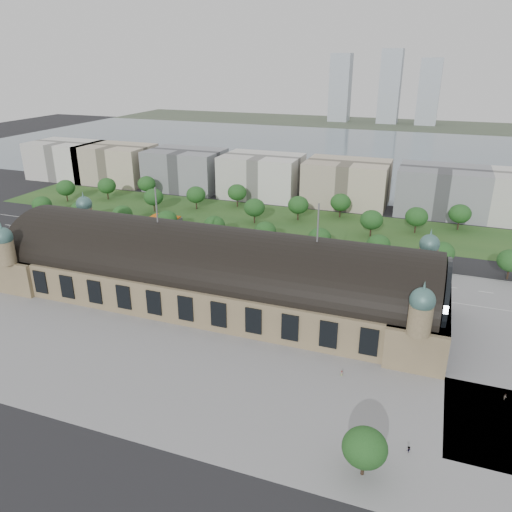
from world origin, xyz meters
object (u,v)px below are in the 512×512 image
(traffic_car_1, at_px, (85,230))
(bus_west, at_px, (224,263))
(traffic_car_5, at_px, (325,260))
(bus_east, at_px, (298,274))
(bus_mid, at_px, (310,271))
(petrol_station, at_px, (169,220))
(pedestrian_4, at_px, (409,450))
(parked_car_0, at_px, (96,251))
(pedestrian_0, at_px, (342,373))
(traffic_car_4, at_px, (229,254))
(parked_car_4, at_px, (127,257))
(traffic_car_2, at_px, (146,244))
(pedestrian_2, at_px, (505,397))
(traffic_car_3, at_px, (156,243))
(parked_car_3, at_px, (100,252))
(traffic_car_0, at_px, (13,227))
(parked_car_6, at_px, (199,264))
(parked_car_5, at_px, (138,259))
(parked_car_2, at_px, (83,250))
(parked_car_1, at_px, (100,253))

(traffic_car_1, xyz_separation_m, bus_west, (79.12, -15.91, 1.12))
(traffic_car_5, distance_m, bus_east, 20.38)
(bus_mid, bearing_deg, petrol_station, 64.96)
(bus_mid, height_order, pedestrian_4, bus_mid)
(petrol_station, distance_m, bus_west, 59.88)
(parked_car_0, xyz_separation_m, pedestrian_0, (115.32, -51.61, 0.16))
(traffic_car_4, relative_size, pedestrian_4, 2.55)
(petrol_station, height_order, parked_car_4, petrol_station)
(traffic_car_2, bearing_deg, petrol_station, -178.68)
(traffic_car_5, relative_size, pedestrian_2, 2.18)
(bus_west, relative_size, pedestrian_0, 8.32)
(traffic_car_3, bearing_deg, bus_east, -102.25)
(petrol_station, xyz_separation_m, pedestrian_0, (103.61, -94.00, -2.16))
(parked_car_3, relative_size, pedestrian_2, 2.10)
(parked_car_4, bearing_deg, bus_mid, 57.40)
(traffic_car_0, bearing_deg, bus_west, 92.59)
(parked_car_6, bearing_deg, parked_car_3, -120.93)
(parked_car_6, bearing_deg, traffic_car_2, -145.52)
(parked_car_5, bearing_deg, bus_west, 63.47)
(traffic_car_4, bearing_deg, parked_car_2, -78.31)
(traffic_car_3, bearing_deg, traffic_car_2, 110.74)
(traffic_car_4, bearing_deg, parked_car_1, -74.81)
(traffic_car_1, distance_m, parked_car_5, 48.53)
(parked_car_6, bearing_deg, traffic_car_4, 117.27)
(parked_car_6, height_order, bus_west, bus_west)
(bus_mid, distance_m, pedestrian_0, 63.51)
(parked_car_5, bearing_deg, traffic_car_5, 73.50)
(parked_car_0, distance_m, pedestrian_2, 161.64)
(traffic_car_5, bearing_deg, parked_car_4, 105.26)
(parked_car_6, bearing_deg, bus_mid, 62.34)
(traffic_car_0, xyz_separation_m, traffic_car_5, (150.99, 11.04, -0.08))
(parked_car_4, bearing_deg, traffic_car_3, 131.02)
(traffic_car_4, relative_size, bus_west, 0.31)
(traffic_car_5, height_order, parked_car_3, traffic_car_5)
(traffic_car_1, height_order, traffic_car_5, traffic_car_1)
(traffic_car_0, xyz_separation_m, parked_car_2, (51.61, -13.57, -0.10))
(parked_car_4, bearing_deg, pedestrian_4, 18.89)
(parked_car_2, xyz_separation_m, pedestrian_4, (139.57, -72.60, 0.14))
(parked_car_2, bearing_deg, parked_car_5, 67.23)
(parked_car_2, bearing_deg, petrol_station, 137.11)
(parked_car_2, distance_m, parked_car_3, 8.08)
(pedestrian_4, bearing_deg, parked_car_3, -61.85)
(parked_car_0, bearing_deg, bus_west, 70.74)
(traffic_car_0, relative_size, parked_car_4, 0.97)
(traffic_car_1, height_order, bus_east, bus_east)
(parked_car_5, bearing_deg, pedestrian_0, 25.94)
(traffic_car_1, distance_m, parked_car_3, 31.44)
(petrol_station, relative_size, parked_car_1, 2.43)
(parked_car_1, bearing_deg, parked_car_0, -142.26)
(traffic_car_1, relative_size, pedestrian_0, 2.74)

